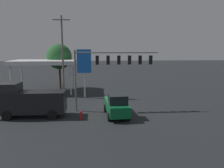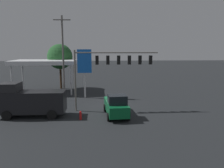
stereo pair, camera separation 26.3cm
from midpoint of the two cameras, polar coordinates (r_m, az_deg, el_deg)
The scene contains 9 objects.
ground_plane at distance 25.65m, azimuth 0.60°, elevation -6.66°, with size 200.00×200.00×0.00m, color black.
traffic_signal_assembly at distance 24.48m, azimuth 0.36°, elevation 5.37°, with size 9.35×0.43×6.89m.
utility_pole at distance 32.13m, azimuth -12.43°, elevation 7.36°, with size 2.40×0.26×11.57m.
gas_station_canopy at distance 36.48m, azimuth -16.96°, elevation 5.38°, with size 9.93×6.16×5.18m.
price_sign at distance 31.19m, azimuth -6.97°, elevation 5.30°, with size 2.00×0.27×6.91m.
pickup_parked at distance 23.05m, azimuth 1.42°, elevation -5.66°, with size 2.54×5.32×2.40m.
delivery_truck at distance 24.21m, azimuth -20.28°, elevation -4.09°, with size 6.83×2.62×3.58m.
street_tree at distance 39.15m, azimuth -13.25°, elevation 6.95°, with size 4.34×4.34×7.79m.
fire_hydrant at distance 22.22m, azimuth -7.88°, elevation -8.12°, with size 0.24×0.24×0.88m.
Camera 2 is at (1.80, 24.59, 7.08)m, focal length 35.00 mm.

